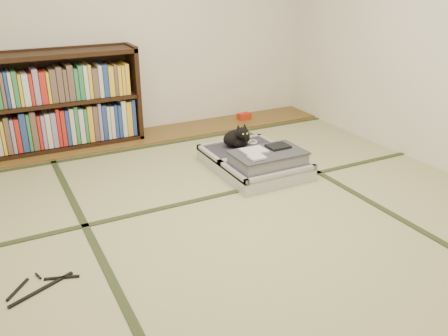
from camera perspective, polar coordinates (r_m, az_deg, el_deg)
name	(u,v)px	position (r m, az deg, el deg)	size (l,w,h in m)	color
floor	(240,219)	(3.37, 1.99, -6.12)	(4.50, 4.50, 0.00)	tan
wood_strip	(148,136)	(5.06, -9.16, 3.84)	(4.00, 0.50, 0.02)	brown
red_item	(244,116)	(5.53, 2.44, 6.25)	(0.15, 0.09, 0.07)	#B8280E
room_shell	(244,0)	(2.96, 2.40, 19.50)	(4.50, 4.50, 4.50)	white
tatami_borders	(210,191)	(3.76, -1.69, -2.83)	(4.00, 4.50, 0.01)	#2D381E
bookcase	(61,103)	(4.83, -19.03, 7.42)	(1.49, 0.34, 0.96)	black
suitcase	(256,161)	(4.11, 3.88, 0.79)	(0.68, 0.91, 0.27)	silver
cat	(238,138)	(4.29, 1.70, 3.63)	(0.30, 0.30, 0.24)	black
cable_coil	(253,142)	(4.44, 3.47, 3.14)	(0.09, 0.09, 0.02)	white
hanger	(41,286)	(2.89, -21.17, -13.11)	(0.40, 0.26, 0.01)	black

